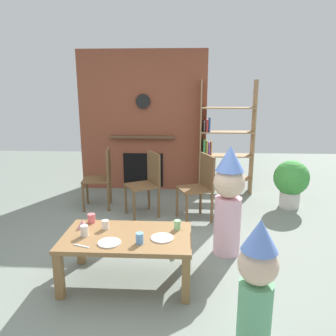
# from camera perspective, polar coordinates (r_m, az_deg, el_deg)

# --- Properties ---
(ground_plane) EXTENTS (12.00, 12.00, 0.00)m
(ground_plane) POSITION_cam_1_polar(r_m,az_deg,el_deg) (3.54, -2.88, -15.93)
(ground_plane) COLOR gray
(brick_fireplace_feature) EXTENTS (2.20, 0.28, 2.40)m
(brick_fireplace_feature) POSITION_cam_1_polar(r_m,az_deg,el_deg) (5.73, -4.41, 8.09)
(brick_fireplace_feature) COLOR brown
(brick_fireplace_feature) RESTS_ON ground_plane
(bookshelf) EXTENTS (0.90, 0.28, 1.90)m
(bookshelf) POSITION_cam_1_polar(r_m,az_deg,el_deg) (5.56, 9.52, 4.51)
(bookshelf) COLOR #9E7A51
(bookshelf) RESTS_ON ground_plane
(coffee_table) EXTENTS (1.16, 0.67, 0.46)m
(coffee_table) POSITION_cam_1_polar(r_m,az_deg,el_deg) (3.05, -7.18, -12.81)
(coffee_table) COLOR olive
(coffee_table) RESTS_ON ground_plane
(paper_cup_near_left) EXTENTS (0.08, 0.08, 0.09)m
(paper_cup_near_left) POSITION_cam_1_polar(r_m,az_deg,el_deg) (3.33, -13.33, -8.61)
(paper_cup_near_left) COLOR #E5666B
(paper_cup_near_left) RESTS_ON coffee_table
(paper_cup_near_right) EXTENTS (0.07, 0.07, 0.10)m
(paper_cup_near_right) POSITION_cam_1_polar(r_m,az_deg,el_deg) (2.84, -5.02, -12.22)
(paper_cup_near_right) COLOR #669EE0
(paper_cup_near_right) RESTS_ON coffee_table
(paper_cup_center) EXTENTS (0.07, 0.07, 0.10)m
(paper_cup_center) POSITION_cam_1_polar(r_m,az_deg,el_deg) (3.05, -14.50, -10.66)
(paper_cup_center) COLOR silver
(paper_cup_center) RESTS_ON coffee_table
(paper_cup_far_left) EXTENTS (0.07, 0.07, 0.09)m
(paper_cup_far_left) POSITION_cam_1_polar(r_m,az_deg,el_deg) (3.16, -10.97, -9.79)
(paper_cup_far_left) COLOR silver
(paper_cup_far_left) RESTS_ON coffee_table
(paper_cup_far_right) EXTENTS (0.06, 0.06, 0.09)m
(paper_cup_far_right) POSITION_cam_1_polar(r_m,az_deg,el_deg) (3.10, 1.65, -9.97)
(paper_cup_far_right) COLOR #8CD18C
(paper_cup_far_right) RESTS_ON coffee_table
(paper_plate_front) EXTENTS (0.20, 0.20, 0.01)m
(paper_plate_front) POSITION_cam_1_polar(r_m,az_deg,el_deg) (2.93, -1.03, -12.20)
(paper_plate_front) COLOR white
(paper_plate_front) RESTS_ON coffee_table
(paper_plate_rear) EXTENTS (0.20, 0.20, 0.01)m
(paper_plate_rear) POSITION_cam_1_polar(r_m,az_deg,el_deg) (2.90, -10.30, -12.81)
(paper_plate_rear) COLOR white
(paper_plate_rear) RESTS_ON coffee_table
(birthday_cake_slice) EXTENTS (0.10, 0.10, 0.08)m
(birthday_cake_slice) POSITION_cam_1_polar(r_m,az_deg,el_deg) (3.24, -14.82, -9.46)
(birthday_cake_slice) COLOR pink
(birthday_cake_slice) RESTS_ON coffee_table
(table_fork) EXTENTS (0.15, 0.06, 0.01)m
(table_fork) POSITION_cam_1_polar(r_m,az_deg,el_deg) (2.90, -14.98, -13.12)
(table_fork) COLOR silver
(table_fork) RESTS_ON coffee_table
(child_with_cone_hat) EXTENTS (0.26, 0.26, 0.96)m
(child_with_cone_hat) POSITION_cam_1_polar(r_m,az_deg,el_deg) (2.33, 15.34, -19.03)
(child_with_cone_hat) COLOR #66B27F
(child_with_cone_hat) RESTS_ON ground_plane
(child_in_pink) EXTENTS (0.33, 0.33, 1.19)m
(child_in_pink) POSITION_cam_1_polar(r_m,az_deg,el_deg) (3.49, 10.58, -5.25)
(child_in_pink) COLOR #EAB2C6
(child_in_pink) RESTS_ON ground_plane
(dining_chair_left) EXTENTS (0.45, 0.45, 0.90)m
(dining_chair_left) POSITION_cam_1_polar(r_m,az_deg,el_deg) (4.92, -11.43, -1.15)
(dining_chair_left) COLOR brown
(dining_chair_left) RESTS_ON ground_plane
(dining_chair_middle) EXTENTS (0.54, 0.54, 0.90)m
(dining_chair_middle) POSITION_cam_1_polar(r_m,az_deg,el_deg) (4.54, -3.60, -2.13)
(dining_chair_middle) COLOR brown
(dining_chair_middle) RESTS_ON ground_plane
(dining_chair_right) EXTENTS (0.52, 0.52, 0.90)m
(dining_chair_right) POSITION_cam_1_polar(r_m,az_deg,el_deg) (4.40, 5.78, -2.71)
(dining_chair_right) COLOR brown
(dining_chair_right) RESTS_ON ground_plane
(potted_plant_tall) EXTENTS (0.52, 0.52, 0.72)m
(potted_plant_tall) POSITION_cam_1_polar(r_m,az_deg,el_deg) (5.19, 20.85, -2.07)
(potted_plant_tall) COLOR beige
(potted_plant_tall) RESTS_ON ground_plane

